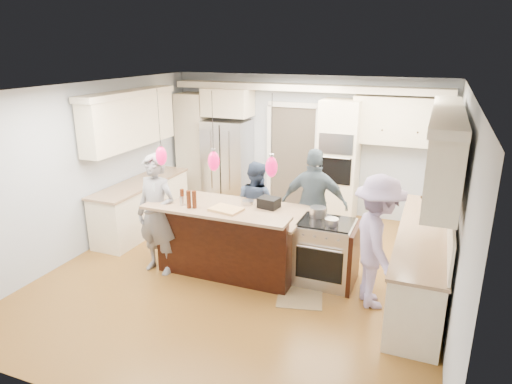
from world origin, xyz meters
TOP-DOWN VIEW (x-y plane):
  - ground_plane at (0.00, 0.00)m, footprint 6.00×6.00m
  - room_shell at (0.00, 0.00)m, footprint 5.54×6.04m
  - refrigerator at (-1.55, 2.64)m, footprint 0.90×0.70m
  - oven_column at (0.75, 2.67)m, footprint 0.72×0.69m
  - back_upper_cabinets at (-0.75, 2.76)m, footprint 5.30×0.61m
  - right_counter_run at (2.44, 0.30)m, footprint 0.64×3.10m
  - left_cabinets at (-2.44, 0.80)m, footprint 0.64×2.30m
  - kitchen_island at (-0.25, 0.07)m, footprint 2.10×1.46m
  - island_range at (1.16, 0.15)m, footprint 0.82×0.71m
  - pendant_lights at (-0.25, -0.51)m, footprint 1.75×0.15m
  - person_bar_end at (-1.23, -0.45)m, footprint 0.70×0.50m
  - person_far_left at (-0.21, 0.88)m, footprint 0.86×0.77m
  - person_far_right at (0.77, 0.85)m, footprint 1.07×0.52m
  - person_range_side at (1.87, -0.20)m, footprint 1.04×1.29m
  - floor_rug at (0.92, -0.29)m, footprint 0.78×0.99m
  - water_bottle at (-1.20, -0.50)m, footprint 0.08×0.08m
  - beer_bottle_a at (-0.78, -0.47)m, footprint 0.06×0.06m
  - beer_bottle_b at (-0.62, -0.56)m, footprint 0.07×0.07m
  - beer_bottle_c at (-0.55, -0.53)m, footprint 0.07×0.07m
  - drink_can at (-0.76, -0.50)m, footprint 0.09×0.09m
  - cutting_board at (-0.11, -0.47)m, footprint 0.46×0.36m
  - pot_large at (0.97, 0.29)m, footprint 0.23×0.23m
  - pot_small at (1.23, 0.04)m, footprint 0.19×0.19m

SIDE VIEW (x-z plane):
  - ground_plane at x=0.00m, z-range 0.00..0.00m
  - floor_rug at x=0.92m, z-range 0.00..0.01m
  - island_range at x=1.16m, z-range 0.00..0.92m
  - kitchen_island at x=-0.25m, z-range -0.07..1.05m
  - person_far_left at x=-0.21m, z-range 0.00..1.47m
  - person_range_side at x=1.87m, z-range 0.00..1.75m
  - person_far_right at x=0.77m, z-range 0.00..1.77m
  - person_bar_end at x=-1.23m, z-range 0.00..1.79m
  - refrigerator at x=-1.55m, z-range 0.00..1.80m
  - pot_small at x=1.23m, z-range 0.92..1.01m
  - pot_large at x=0.97m, z-range 0.92..1.06m
  - right_counter_run at x=2.44m, z-range -0.20..2.31m
  - left_cabinets at x=-2.44m, z-range -0.20..2.31m
  - cutting_board at x=-0.11m, z-range 1.12..1.15m
  - oven_column at x=0.75m, z-range 0.00..2.30m
  - drink_can at x=-0.76m, z-range 1.12..1.25m
  - beer_bottle_a at x=-0.78m, z-range 1.12..1.34m
  - beer_bottle_c at x=-0.55m, z-range 1.12..1.36m
  - beer_bottle_b at x=-0.62m, z-range 1.12..1.36m
  - water_bottle at x=-1.20m, z-range 1.12..1.41m
  - back_upper_cabinets at x=-0.75m, z-range 0.40..2.94m
  - pendant_lights at x=-0.25m, z-range 1.29..2.32m
  - room_shell at x=0.00m, z-range 0.46..3.18m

